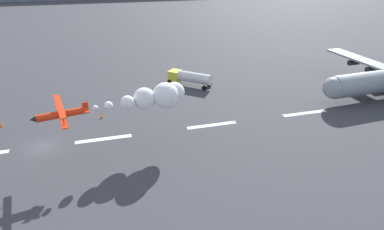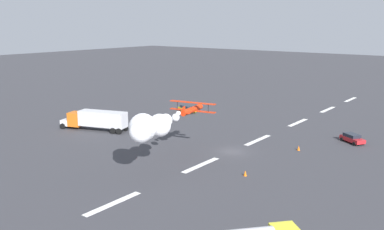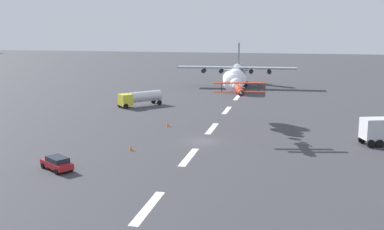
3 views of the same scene
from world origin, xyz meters
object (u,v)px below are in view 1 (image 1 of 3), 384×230
object	(u,v)px
cargo_transport_plane	(384,80)
traffic_cone_far	(102,116)
traffic_cone_near	(1,125)
fuel_tanker_truck	(189,77)
stunt_biplane_red	(153,97)

from	to	relation	value
cargo_transport_plane	traffic_cone_far	xyz separation A→B (m)	(-50.60, 4.69, -3.04)
traffic_cone_near	traffic_cone_far	size ratio (longest dim) A/B	1.00
fuel_tanker_truck	traffic_cone_far	distance (m)	20.60
fuel_tanker_truck	traffic_cone_far	bearing A→B (deg)	-148.80
cargo_transport_plane	fuel_tanker_truck	bearing A→B (deg)	155.08
stunt_biplane_red	cargo_transport_plane	bearing A→B (deg)	6.50
cargo_transport_plane	traffic_cone_near	size ratio (longest dim) A/B	41.98
cargo_transport_plane	stunt_biplane_red	distance (m)	43.78
fuel_tanker_truck	traffic_cone_far	size ratio (longest dim) A/B	11.22
cargo_transport_plane	stunt_biplane_red	world-z (taller)	cargo_transport_plane
fuel_tanker_truck	cargo_transport_plane	bearing A→B (deg)	-24.92
traffic_cone_far	stunt_biplane_red	bearing A→B (deg)	-53.14
cargo_transport_plane	traffic_cone_near	bearing A→B (deg)	175.21
traffic_cone_far	traffic_cone_near	bearing A→B (deg)	176.92
stunt_biplane_red	traffic_cone_far	xyz separation A→B (m)	(-7.22, 9.63, -6.38)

